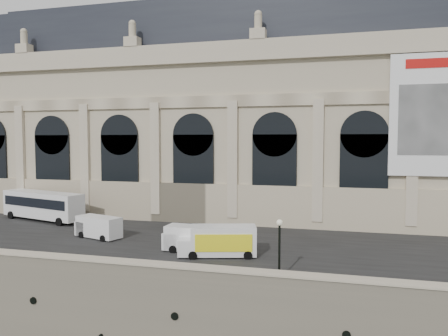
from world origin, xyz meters
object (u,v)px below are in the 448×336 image
at_px(van_b, 191,239).
at_px(van_c, 97,227).
at_px(lamp_right, 279,250).
at_px(box_truck, 219,241).
at_px(bus_left, 43,205).

height_order(van_b, van_c, van_b).
relative_size(van_c, lamp_right, 1.23).
bearing_deg(van_c, lamp_right, -23.36).
bearing_deg(van_c, box_truck, -14.72).
bearing_deg(box_truck, van_b, 162.82).
height_order(bus_left, box_truck, bus_left).
relative_size(van_c, box_truck, 0.77).
bearing_deg(bus_left, lamp_right, -25.96).
height_order(van_c, box_truck, box_truck).
xyz_separation_m(bus_left, van_c, (11.91, -6.92, -0.90)).
height_order(bus_left, van_c, bus_left).
bearing_deg(lamp_right, van_b, 146.47).
xyz_separation_m(van_b, van_c, (-11.46, 2.87, -0.05)).
bearing_deg(lamp_right, bus_left, 154.04).
relative_size(bus_left, van_c, 2.31).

